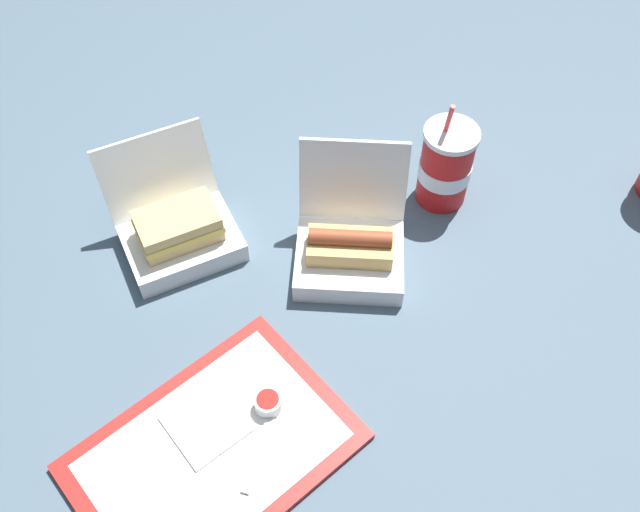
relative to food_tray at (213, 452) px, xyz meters
name	(u,v)px	position (x,y,z in m)	size (l,w,h in m)	color
ground_plane	(333,271)	(-0.35, -0.07, -0.01)	(3.20, 3.20, 0.00)	#4C6070
food_tray	(213,452)	(0.00, 0.00, 0.00)	(0.41, 0.32, 0.01)	red
ketchup_cup	(268,402)	(-0.10, 0.02, 0.02)	(0.04, 0.04, 0.02)	white
napkin_stack	(207,423)	(-0.02, -0.03, 0.01)	(0.10, 0.10, 0.00)	white
plastic_fork	(258,455)	(-0.03, 0.05, 0.01)	(0.11, 0.01, 0.01)	white
clamshell_hotdog_center	(350,247)	(-0.38, -0.06, 0.04)	(0.26, 0.25, 0.18)	white
clamshell_sandwich_back	(178,230)	(-0.23, -0.30, 0.04)	(0.25, 0.25, 0.17)	white
soda_cup_back	(445,166)	(-0.60, -0.02, 0.07)	(0.09, 0.09, 0.22)	red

